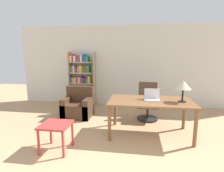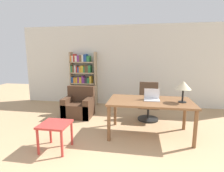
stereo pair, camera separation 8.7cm
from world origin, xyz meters
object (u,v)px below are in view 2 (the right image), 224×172
armchair (79,106)px  bookshelf (83,80)px  table_lamp (183,86)px  desk (150,104)px  laptop (152,98)px  side_table_blue (55,128)px  office_chair (148,103)px

armchair → bookshelf: bookshelf is taller
table_lamp → bookshelf: bookshelf is taller
desk → laptop: laptop is taller
bookshelf → table_lamp: bearing=-36.9°
armchair → table_lamp: bearing=-19.9°
armchair → bookshelf: size_ratio=0.46×
side_table_blue → armchair: size_ratio=0.62×
desk → office_chair: size_ratio=1.75×
office_chair → bookshelf: 2.53m
laptop → bookshelf: bearing=137.5°
desk → bookshelf: size_ratio=0.96×
office_chair → bookshelf: size_ratio=0.54×
desk → laptop: size_ratio=5.41×
side_table_blue → table_lamp: bearing=20.4°
desk → table_lamp: 0.77m
bookshelf → laptop: bearing=-42.5°
table_lamp → side_table_blue: bearing=-159.6°
table_lamp → desk: bearing=176.7°
desk → office_chair: (0.01, 0.99, -0.24)m
side_table_blue → bookshelf: 3.09m
office_chair → side_table_blue: 2.55m
table_lamp → side_table_blue: table_lamp is taller
laptop → desk: bearing=-130.3°
table_lamp → side_table_blue: size_ratio=0.85×
laptop → side_table_blue: size_ratio=0.63×
desk → side_table_blue: size_ratio=3.40×
table_lamp → armchair: bearing=160.1°
laptop → side_table_blue: laptop is taller
desk → table_lamp: table_lamp is taller
office_chair → armchair: 1.94m
laptop → armchair: size_ratio=0.39×
desk → table_lamp: size_ratio=4.00×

